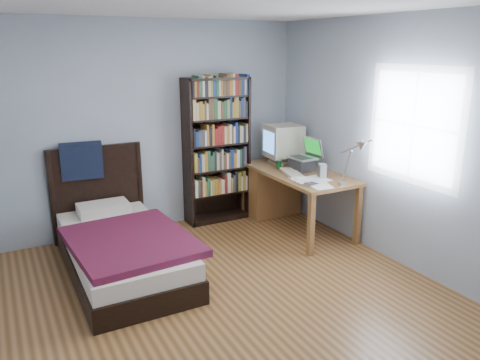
{
  "coord_description": "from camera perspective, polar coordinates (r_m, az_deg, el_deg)",
  "views": [
    {
      "loc": [
        -1.69,
        -3.29,
        2.18
      ],
      "look_at": [
        0.41,
        0.63,
        0.91
      ],
      "focal_mm": 35.0,
      "sensor_mm": 36.0,
      "label": 1
    }
  ],
  "objects": [
    {
      "name": "room",
      "position": [
        3.82,
        -0.58,
        1.92
      ],
      "size": [
        4.2,
        4.24,
        2.5
      ],
      "color": "brown",
      "rests_on": "ground"
    },
    {
      "name": "desk",
      "position": [
        6.13,
        4.58,
        -0.83
      ],
      "size": [
        0.75,
        1.58,
        0.73
      ],
      "color": "brown",
      "rests_on": "floor"
    },
    {
      "name": "crt_monitor",
      "position": [
        6.04,
        5.18,
        4.73
      ],
      "size": [
        0.47,
        0.44,
        0.5
      ],
      "color": "#BCB69C",
      "rests_on": "desk"
    },
    {
      "name": "laptop",
      "position": [
        5.72,
        7.72,
        2.26
      ],
      "size": [
        0.34,
        0.34,
        0.4
      ],
      "color": "#2D2D30",
      "rests_on": "desk"
    },
    {
      "name": "desk_lamp",
      "position": [
        4.76,
        14.24,
        3.52
      ],
      "size": [
        0.22,
        0.49,
        0.58
      ],
      "color": "#99999E",
      "rests_on": "desk"
    },
    {
      "name": "keyboard",
      "position": [
        5.54,
        6.35,
        0.84
      ],
      "size": [
        0.28,
        0.47,
        0.04
      ],
      "primitive_type": "cube",
      "rotation": [
        0.0,
        0.07,
        -0.27
      ],
      "color": "beige",
      "rests_on": "desk"
    },
    {
      "name": "speaker",
      "position": [
        5.44,
        9.98,
        1.12
      ],
      "size": [
        0.1,
        0.1,
        0.16
      ],
      "primitive_type": "cube",
      "rotation": [
        0.0,
        0.0,
        -0.27
      ],
      "color": "#949396",
      "rests_on": "desk"
    },
    {
      "name": "soda_can",
      "position": [
        5.78,
        4.76,
        1.91
      ],
      "size": [
        0.06,
        0.06,
        0.11
      ],
      "primitive_type": "cylinder",
      "color": "#07350E",
      "rests_on": "desk"
    },
    {
      "name": "mouse",
      "position": [
        5.91,
        4.94,
        1.85
      ],
      "size": [
        0.06,
        0.11,
        0.04
      ],
      "primitive_type": "ellipsoid",
      "color": "silver",
      "rests_on": "desk"
    },
    {
      "name": "phone_silver",
      "position": [
        5.35,
        6.73,
        0.23
      ],
      "size": [
        0.1,
        0.11,
        0.02
      ],
      "primitive_type": "cube",
      "rotation": [
        0.0,
        0.0,
        0.56
      ],
      "color": "silver",
      "rests_on": "desk"
    },
    {
      "name": "phone_grey",
      "position": [
        5.15,
        8.18,
        -0.45
      ],
      "size": [
        0.06,
        0.09,
        0.02
      ],
      "primitive_type": "cube",
      "rotation": [
        0.0,
        0.0,
        -0.2
      ],
      "color": "#949396",
      "rests_on": "desk"
    },
    {
      "name": "external_drive",
      "position": [
        5.12,
        8.72,
        -0.55
      ],
      "size": [
        0.13,
        0.13,
        0.02
      ],
      "primitive_type": "cube",
      "rotation": [
        0.0,
        0.0,
        0.13
      ],
      "color": "#949396",
      "rests_on": "desk"
    },
    {
      "name": "bookshelf",
      "position": [
        5.92,
        -2.84,
        3.6
      ],
      "size": [
        0.82,
        0.3,
        1.83
      ],
      "color": "black",
      "rests_on": "floor"
    },
    {
      "name": "bed",
      "position": [
        4.92,
        -14.46,
        -7.59
      ],
      "size": [
        1.15,
        2.08,
        1.16
      ],
      "color": "black",
      "rests_on": "floor"
    }
  ]
}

